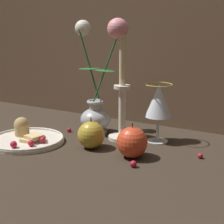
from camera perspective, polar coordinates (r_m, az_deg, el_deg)
ground_plane at (r=1.08m, az=-0.42°, el=-5.36°), size 2.40×2.40×0.00m
vase at (r=1.18m, az=-2.12°, el=3.21°), size 0.20×0.10×0.36m
plate_with_pastries at (r=1.15m, az=-12.95°, el=-3.83°), size 0.22×0.22×0.07m
wine_glass at (r=1.10m, az=7.08°, el=1.40°), size 0.08×0.08×0.17m
candlestick at (r=1.12m, az=1.55°, el=1.08°), size 0.08×0.08×0.33m
apple_beside_vase at (r=0.99m, az=3.07°, el=-4.63°), size 0.08×0.08×0.09m
apple_near_glass at (r=1.06m, az=-3.20°, el=-3.49°), size 0.08×0.08×0.09m
berry_near_plate at (r=1.02m, az=13.31°, el=-6.51°), size 0.01×0.01×0.01m
berry_front_center at (r=1.22m, az=-6.55°, el=-2.72°), size 0.01×0.01×0.01m
berry_by_glass_stem at (r=0.93m, az=3.27°, el=-7.91°), size 0.02×0.02×0.02m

